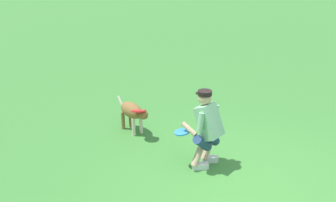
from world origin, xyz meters
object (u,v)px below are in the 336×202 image
at_px(dog, 133,112).
at_px(frisbee_held, 182,132).
at_px(frisbee_flying, 139,111).
at_px(person, 207,127).

bearing_deg(dog, frisbee_held, -2.38).
height_order(dog, frisbee_held, frisbee_held).
xyz_separation_m(dog, frisbee_flying, (-0.09, 0.32, 0.15)).
distance_m(person, dog, 1.81).
height_order(person, frisbee_held, person).
bearing_deg(frisbee_held, dog, -62.46).
xyz_separation_m(dog, frisbee_held, (-0.71, 1.36, 0.19)).
bearing_deg(person, dog, -4.35).
height_order(person, dog, person).
distance_m(person, frisbee_held, 0.40).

